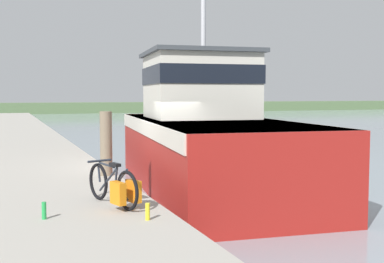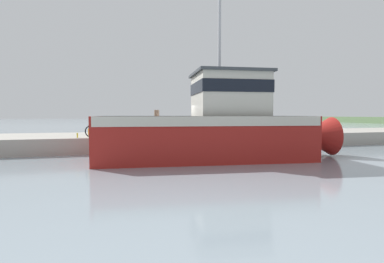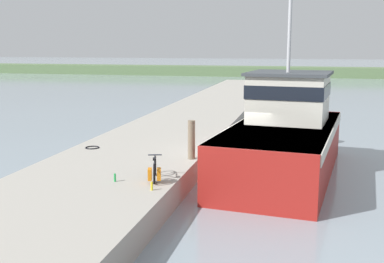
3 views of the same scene
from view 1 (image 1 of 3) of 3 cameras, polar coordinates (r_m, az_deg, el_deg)
name	(u,v)px [view 1 (image 1 of 3)]	position (r m, az deg, el deg)	size (l,w,h in m)	color
ground_plane	(158,197)	(12.81, -4.08, -7.74)	(320.00, 320.00, 0.00)	#84939E
far_shoreline	(221,106)	(80.36, 3.40, 2.98)	(180.00, 5.00, 1.55)	#567047
fishing_boat_main	(205,135)	(14.10, 1.54, -0.36)	(4.85, 11.46, 10.33)	maroon
bicycle_touring	(117,187)	(8.00, -8.92, -6.51)	(0.70, 1.60, 0.71)	black
mooring_post	(106,144)	(11.05, -10.14, -1.42)	(0.27, 0.27, 1.46)	#756651
water_bottle_by_bike	(44,211)	(7.49, -17.13, -8.95)	(0.07, 0.07, 0.26)	green
water_bottle_on_curb	(148,212)	(7.14, -5.28, -9.43)	(0.07, 0.07, 0.25)	yellow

